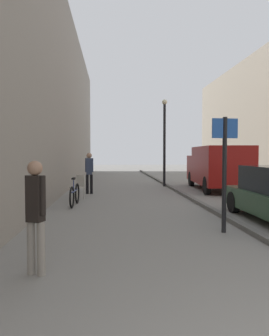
{
  "coord_description": "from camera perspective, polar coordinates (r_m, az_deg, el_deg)",
  "views": [
    {
      "loc": [
        -1.54,
        -1.19,
        1.77
      ],
      "look_at": [
        -0.45,
        13.06,
        1.15
      ],
      "focal_mm": 33.91,
      "sensor_mm": 36.0,
      "label": 1
    }
  ],
  "objects": [
    {
      "name": "delivery_van",
      "position": [
        16.23,
        14.65,
        0.28
      ],
      "size": [
        2.46,
        5.54,
        2.14
      ],
      "rotation": [
        0.0,
        0.0,
        -0.07
      ],
      "color": "maroon",
      "rests_on": "ground_plane"
    },
    {
      "name": "pedestrian_main_foreground",
      "position": [
        14.27,
        -8.14,
        -0.39
      ],
      "size": [
        0.36,
        0.24,
        1.83
      ],
      "rotation": [
        0.0,
        0.0,
        3.07
      ],
      "color": "black",
      "rests_on": "ground_plane"
    },
    {
      "name": "kerb_strip",
      "position": [
        13.66,
        8.92,
        -4.73
      ],
      "size": [
        0.16,
        40.0,
        0.12
      ],
      "primitive_type": "cube",
      "color": "#615F5B",
      "rests_on": "ground_plane"
    },
    {
      "name": "lamp_post",
      "position": [
        17.53,
        5.4,
        5.6
      ],
      "size": [
        0.28,
        0.28,
        4.76
      ],
      "color": "black",
      "rests_on": "ground_plane"
    },
    {
      "name": "street_sign_post",
      "position": [
        7.39,
        15.87,
        0.65
      ],
      "size": [
        0.6,
        0.1,
        2.6
      ],
      "rotation": [
        0.0,
        0.0,
        3.22
      ],
      "color": "black",
      "rests_on": "ground_plane"
    },
    {
      "name": "bicycle_leaning",
      "position": [
        11.12,
        -10.71,
        -4.73
      ],
      "size": [
        0.17,
        1.77,
        0.98
      ],
      "rotation": [
        0.0,
        0.0,
        -0.06
      ],
      "color": "black",
      "rests_on": "ground_plane"
    },
    {
      "name": "pedestrian_mid_block",
      "position": [
        4.88,
        -17.36,
        -7.09
      ],
      "size": [
        0.32,
        0.25,
        1.68
      ],
      "rotation": [
        0.0,
        0.0,
        -0.38
      ],
      "color": "gray",
      "rests_on": "ground_plane"
    },
    {
      "name": "building_facade_left",
      "position": [
        13.96,
        -19.59,
        14.3
      ],
      "size": [
        2.97,
        40.0,
        9.32
      ],
      "primitive_type": "cube",
      "color": "gray",
      "rests_on": "ground_plane"
    },
    {
      "name": "ground_plane",
      "position": [
        13.39,
        2.3,
        -5.1
      ],
      "size": [
        80.0,
        80.0,
        0.0
      ],
      "primitive_type": "plane",
      "color": "gray"
    },
    {
      "name": "cafe_chair_near_window",
      "position": [
        12.7,
        -10.02,
        -3.08
      ],
      "size": [
        0.62,
        0.62,
        0.94
      ],
      "rotation": [
        0.0,
        0.0,
        2.47
      ],
      "color": "#B7B2A8",
      "rests_on": "ground_plane"
    }
  ]
}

